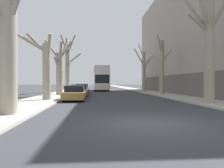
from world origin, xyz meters
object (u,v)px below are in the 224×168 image
Objects in this scene: street_tree_left_3 at (68,65)px; parked_car_0 at (75,93)px; street_tree_left_1 at (45,68)px; parked_car_2 at (82,89)px; street_tree_right_0 at (209,44)px; double_decker_bus at (101,77)px; street_tree_right_2 at (144,69)px; street_tree_right_1 at (162,66)px; street_tree_left_0 at (8,31)px; parked_car_1 at (79,91)px; street_tree_left_2 at (60,69)px.

parked_car_0 is at bearing -80.89° from street_tree_left_3.
parked_car_2 is (2.33, 11.76, -2.09)m from street_tree_left_1.
street_tree_left_1 is at bearing -89.99° from street_tree_left_3.
street_tree_left_3 is at bearing 99.11° from parked_car_0.
street_tree_right_0 reaches higher than double_decker_bus.
street_tree_right_2 is at bearing 89.34° from street_tree_right_0.
double_decker_bus is (-6.49, 26.33, -1.66)m from street_tree_right_0.
street_tree_right_1 is at bearing 29.88° from street_tree_left_1.
street_tree_right_2 is (12.01, 16.67, 0.95)m from street_tree_left_1.
parked_car_2 is (-9.68, -4.91, -3.04)m from street_tree_right_2.
street_tree_left_1 is 0.80× the size of street_tree_right_1.
street_tree_right_1 is 0.68× the size of double_decker_bus.
street_tree_left_0 is 31.10m from double_decker_bus.
street_tree_right_1 is at bearing -67.07° from double_decker_bus.
street_tree_right_1 is (11.88, 6.83, 0.77)m from street_tree_left_1.
parked_car_2 reaches higher than parked_car_1.
street_tree_left_1 is 12.17m from parked_car_2.
street_tree_right_0 is (11.77, -3.90, 1.40)m from street_tree_left_1.
parked_car_2 is at bearing -105.46° from double_decker_bus.
street_tree_right_0 is 0.76× the size of double_decker_bus.
parked_car_0 is at bearing -97.65° from double_decker_bus.
double_decker_bus reaches higher than parked_car_2.
parked_car_1 is at bearing -131.57° from street_tree_right_2.
street_tree_left_3 is at bearing 90.01° from street_tree_left_1.
parked_car_0 is at bearing -71.26° from street_tree_left_2.
street_tree_left_2 is at bearing 136.26° from street_tree_right_0.
street_tree_left_0 is 1.94× the size of parked_car_1.
double_decker_bus is at bearing 70.60° from street_tree_left_2.
street_tree_left_0 is at bearing -159.63° from street_tree_right_0.
parked_car_1 is at bearing 90.00° from parked_car_0.
street_tree_left_0 is 1.77× the size of parked_car_2.
street_tree_right_0 is 27.17m from double_decker_bus.
street_tree_right_0 is 10.99m from parked_car_0.
street_tree_right_2 is 1.78× the size of parked_car_2.
street_tree_right_2 is 14.90m from parked_car_1.
street_tree_right_2 is (12.03, 9.28, 0.61)m from street_tree_left_2.
street_tree_right_2 is at bearing 59.14° from parked_car_0.
street_tree_right_0 reaches higher than street_tree_left_2.
parked_car_1 is (-9.55, -1.07, -2.87)m from street_tree_right_1.
street_tree_left_0 is at bearing -104.05° from parked_car_0.
street_tree_left_3 is 0.83× the size of double_decker_bus.
street_tree_right_2 reaches higher than street_tree_left_2.
street_tree_right_2 reaches higher than parked_car_1.
double_decker_bus is (5.28, 22.43, -0.26)m from street_tree_left_1.
street_tree_right_0 is at bearing -43.74° from street_tree_left_2.
double_decker_bus is at bearing 76.75° from street_tree_left_1.
street_tree_left_3 reaches higher than street_tree_left_1.
street_tree_left_3 is at bearing 121.89° from street_tree_right_0.
parked_car_1 is at bearing -100.04° from double_decker_bus.
double_decker_bus is (5.30, 15.05, -0.60)m from street_tree_left_2.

